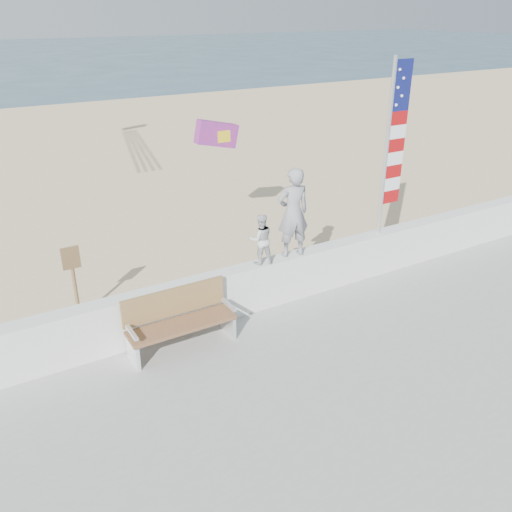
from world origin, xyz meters
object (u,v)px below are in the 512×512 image
(bench, at_px, (179,319))
(flag, at_px, (392,141))
(child, at_px, (261,239))
(adult, at_px, (293,213))

(bench, relative_size, flag, 0.51)
(child, bearing_deg, flag, -166.79)
(child, bearing_deg, bench, 27.06)
(adult, height_order, flag, flag)
(child, bearing_deg, adult, -166.78)
(adult, xyz_separation_m, child, (-0.69, 0.00, -0.38))
(child, relative_size, flag, 0.27)
(child, height_order, bench, child)
(bench, xyz_separation_m, flag, (4.83, 0.45, 2.30))
(adult, relative_size, bench, 0.95)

